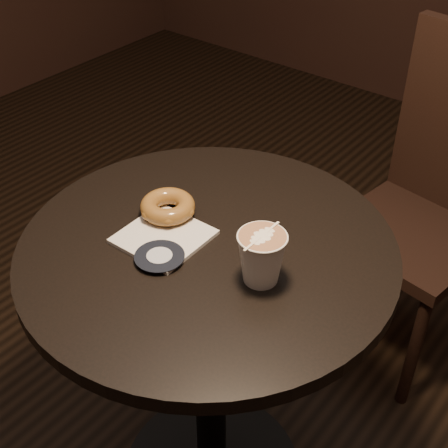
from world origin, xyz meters
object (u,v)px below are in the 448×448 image
object	(u,v)px
chair	(436,190)
latte_cup	(261,258)
pastry_bag	(164,237)
doughnut	(168,206)
cafe_table	(209,320)

from	to	relation	value
chair	latte_cup	size ratio (longest dim) A/B	10.00
pastry_bag	doughnut	size ratio (longest dim) A/B	1.39
cafe_table	pastry_bag	size ratio (longest dim) A/B	5.07
pastry_bag	latte_cup	distance (m)	0.21
latte_cup	doughnut	bearing A→B (deg)	172.27
chair	pastry_bag	world-z (taller)	chair
latte_cup	cafe_table	bearing A→B (deg)	172.76
cafe_table	pastry_bag	bearing A→B (deg)	-152.83
cafe_table	doughnut	size ratio (longest dim) A/B	7.07
chair	latte_cup	distance (m)	0.83
chair	doughnut	distance (m)	0.84
cafe_table	pastry_bag	xyz separation A→B (m)	(-0.07, -0.04, 0.20)
cafe_table	latte_cup	size ratio (longest dim) A/B	7.95
doughnut	pastry_bag	bearing A→B (deg)	-54.64
doughnut	latte_cup	world-z (taller)	latte_cup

